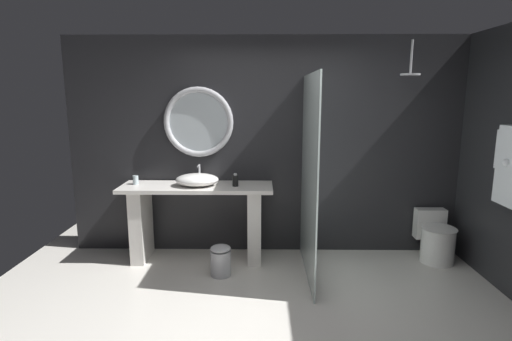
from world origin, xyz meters
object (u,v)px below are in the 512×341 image
Objects in this scene: toilet at (436,239)px; soap_dispenser at (235,180)px; vessel_sink at (197,180)px; rain_shower_head at (410,71)px; tumbler_cup at (136,180)px; waste_bin at (221,260)px; round_wall_mirror at (198,122)px.

soap_dispenser is at bearing -179.27° from toilet.
rain_shower_head is at bearing -0.04° from vessel_sink.
toilet is (0.44, 0.01, -1.92)m from rain_shower_head.
tumbler_cup is at bearing 175.58° from vessel_sink.
rain_shower_head reaches higher than waste_bin.
waste_bin is (-0.14, -0.41, -0.79)m from soap_dispenser.
round_wall_mirror is at bearing 174.73° from toilet.
round_wall_mirror reaches higher than toilet.
vessel_sink is at bearing -179.86° from toilet.
tumbler_cup is 1.38m from waste_bin.
waste_bin is (-2.04, -0.43, -2.00)m from rain_shower_head.
soap_dispenser reaches higher than waste_bin.
waste_bin is at bearing -168.09° from rain_shower_head.
tumbler_cup is at bearing 179.20° from toilet.
tumbler_cup is 1.17m from soap_dispenser.
round_wall_mirror reaches higher than soap_dispenser.
round_wall_mirror is 2.45× the size of waste_bin.
waste_bin is at bearing -66.02° from round_wall_mirror.
round_wall_mirror is 1.46× the size of toilet.
tumbler_cup is 0.12× the size of round_wall_mirror.
tumbler_cup reaches higher than toilet.
waste_bin is at bearing -55.07° from vessel_sink.
round_wall_mirror is at bearing 147.37° from soap_dispenser.
soap_dispenser is (1.17, -0.08, 0.01)m from tumbler_cup.
rain_shower_head reaches higher than soap_dispenser.
tumbler_cup is 0.70× the size of soap_dispenser.
toilet is at bearing -0.80° from tumbler_cup.
soap_dispenser is at bearing -3.88° from tumbler_cup.
rain_shower_head is (3.07, -0.06, 1.23)m from tumbler_cup.
round_wall_mirror reaches higher than vessel_sink.
tumbler_cup is at bearing 176.12° from soap_dispenser.
waste_bin is (0.30, -0.43, -0.79)m from vessel_sink.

